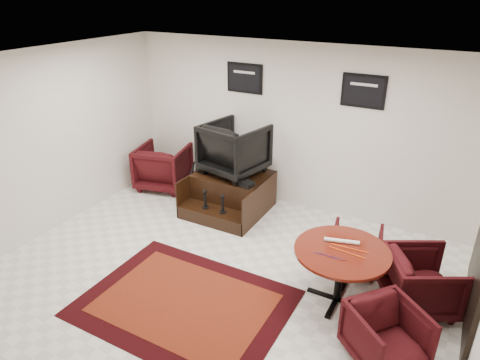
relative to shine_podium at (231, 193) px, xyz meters
name	(u,v)px	position (x,y,z in m)	size (l,w,h in m)	color
ground	(216,278)	(0.80, -1.80, -0.30)	(6.00, 6.00, 0.00)	white
room_shell	(249,157)	(1.21, -1.68, 1.49)	(6.02, 5.02, 2.81)	white
area_rug	(185,303)	(0.72, -2.41, -0.29)	(2.48, 1.86, 0.01)	black
shine_podium	(231,193)	(0.00, 0.00, 0.00)	(1.25, 1.29, 0.64)	black
shine_chair	(234,146)	(0.00, 0.14, 0.83)	(0.94, 0.88, 0.96)	black
shoes_pair	(205,168)	(-0.48, -0.05, 0.39)	(0.26, 0.29, 0.10)	black
polish_kit	(245,183)	(0.42, -0.26, 0.39)	(0.25, 0.18, 0.09)	black
umbrella_black	(189,181)	(-0.76, -0.14, 0.13)	(0.32, 0.12, 0.85)	black
umbrella_hooked	(194,181)	(-0.72, -0.06, 0.10)	(0.30, 0.11, 0.80)	black
armchair_side	(163,165)	(-1.58, 0.16, 0.16)	(0.89, 0.84, 0.92)	black
meeting_table	(341,256)	(2.35, -1.45, 0.36)	(1.14, 1.14, 0.74)	#4F160B
table_chair_back	(356,247)	(2.35, -0.67, 0.04)	(0.65, 0.61, 0.67)	black
table_chair_window	(422,279)	(3.24, -1.08, 0.10)	(0.78, 0.73, 0.80)	black
table_chair_corner	(387,333)	(3.04, -2.12, 0.06)	(0.69, 0.65, 0.71)	black
paper_roll	(342,241)	(2.29, -1.30, 0.47)	(0.05, 0.05, 0.42)	white
table_clutter	(344,252)	(2.38, -1.48, 0.45)	(0.57, 0.31, 0.01)	#FA4B0D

